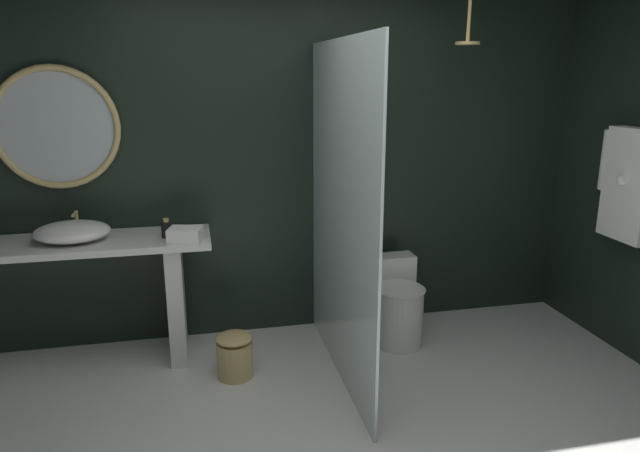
# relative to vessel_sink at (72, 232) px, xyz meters

# --- Properties ---
(back_wall_panel) EXTENTS (4.80, 0.10, 2.60)m
(back_wall_panel) POSITION_rel_vessel_sink_xyz_m (1.39, 0.34, 0.36)
(back_wall_panel) COLOR black
(back_wall_panel) RESTS_ON ground_plane
(vanity_counter) EXTENTS (1.89, 0.52, 0.87)m
(vanity_counter) POSITION_rel_vessel_sink_xyz_m (-0.08, 0.01, -0.37)
(vanity_counter) COLOR silver
(vanity_counter) RESTS_ON ground_plane
(vessel_sink) EXTENTS (0.47, 0.39, 0.16)m
(vessel_sink) POSITION_rel_vessel_sink_xyz_m (0.00, 0.00, 0.00)
(vessel_sink) COLOR white
(vessel_sink) RESTS_ON vanity_counter
(soap_dispenser) EXTENTS (0.07, 0.07, 0.13)m
(soap_dispenser) POSITION_rel_vessel_sink_xyz_m (0.59, -0.04, -0.01)
(soap_dispenser) COLOR black
(soap_dispenser) RESTS_ON vanity_counter
(round_wall_mirror) EXTENTS (0.81, 0.04, 0.81)m
(round_wall_mirror) POSITION_rel_vessel_sink_xyz_m (-0.08, 0.25, 0.64)
(round_wall_mirror) COLOR tan
(shower_glass_panel) EXTENTS (0.02, 1.56, 2.12)m
(shower_glass_panel) POSITION_rel_vessel_sink_xyz_m (1.66, -0.49, 0.12)
(shower_glass_panel) COLOR silver
(shower_glass_panel) RESTS_ON ground_plane
(rain_shower_head) EXTENTS (0.16, 0.16, 0.39)m
(rain_shower_head) POSITION_rel_vessel_sink_xyz_m (2.60, -0.15, 1.24)
(rain_shower_head) COLOR tan
(hanging_bathrobe) EXTENTS (0.20, 0.56, 0.81)m
(hanging_bathrobe) POSITION_rel_vessel_sink_xyz_m (3.60, -0.63, 0.31)
(hanging_bathrobe) COLOR tan
(toilet) EXTENTS (0.39, 0.54, 0.60)m
(toilet) POSITION_rel_vessel_sink_xyz_m (2.18, -0.11, -0.65)
(toilet) COLOR white
(toilet) RESTS_ON ground_plane
(waste_bin) EXTENTS (0.24, 0.24, 0.31)m
(waste_bin) POSITION_rel_vessel_sink_xyz_m (0.98, -0.40, -0.78)
(waste_bin) COLOR tan
(waste_bin) RESTS_ON ground_plane
(folded_hand_towel) EXTENTS (0.24, 0.21, 0.09)m
(folded_hand_towel) POSITION_rel_vessel_sink_xyz_m (0.71, -0.15, -0.02)
(folded_hand_towel) COLOR white
(folded_hand_towel) RESTS_ON vanity_counter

